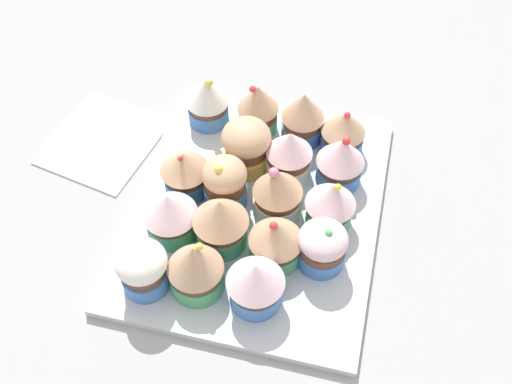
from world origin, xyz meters
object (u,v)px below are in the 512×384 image
at_px(cupcake_3, 170,214).
at_px(cupcake_12, 289,154).
at_px(cupcake_5, 276,240).
at_px(cupcake_6, 322,246).
at_px(cupcake_8, 224,185).
at_px(napkin, 103,141).
at_px(cupcake_2, 256,282).
at_px(cupcake_15, 258,107).
at_px(baking_tray, 256,210).
at_px(cupcake_10, 330,204).
at_px(cupcake_0, 143,268).
at_px(cupcake_7, 185,171).
at_px(cupcake_4, 221,221).
at_px(cupcake_14, 207,100).
at_px(cupcake_9, 278,192).
at_px(cupcake_11, 246,145).
at_px(cupcake_17, 343,131).
at_px(cupcake_1, 195,267).
at_px(cupcake_16, 303,116).
at_px(cupcake_13, 341,160).

bearing_deg(cupcake_3, cupcake_12, 46.00).
relative_size(cupcake_5, cupcake_6, 1.10).
bearing_deg(cupcake_8, napkin, 160.33).
bearing_deg(napkin, cupcake_6, -20.81).
relative_size(cupcake_2, cupcake_15, 0.92).
relative_size(baking_tray, cupcake_3, 5.15).
bearing_deg(cupcake_2, cupcake_10, 63.52).
bearing_deg(cupcake_5, cupcake_0, -152.60).
bearing_deg(napkin, cupcake_5, -25.61).
xyz_separation_m(cupcake_6, cupcake_10, (-0.00, 0.05, 0.01)).
bearing_deg(cupcake_7, cupcake_4, -45.37).
xyz_separation_m(cupcake_14, napkin, (-0.13, -0.06, -0.05)).
relative_size(cupcake_9, cupcake_14, 1.01).
height_order(cupcake_8, cupcake_11, cupcake_8).
bearing_deg(cupcake_4, cupcake_17, 57.15).
bearing_deg(cupcake_8, cupcake_1, -89.82).
xyz_separation_m(baking_tray, cupcake_4, (-0.03, -0.06, 0.05)).
distance_m(cupcake_7, napkin, 0.16).
bearing_deg(cupcake_1, cupcake_6, 26.46).
bearing_deg(cupcake_3, cupcake_5, -2.41).
xyz_separation_m(cupcake_11, napkin, (-0.20, 0.00, -0.05)).
bearing_deg(cupcake_6, cupcake_16, 107.54).
xyz_separation_m(cupcake_6, cupcake_9, (-0.06, 0.06, 0.01)).
xyz_separation_m(cupcake_4, cupcake_15, (-0.00, 0.19, -0.00)).
bearing_deg(baking_tray, cupcake_2, -76.67).
height_order(cupcake_0, cupcake_1, cupcake_1).
height_order(cupcake_12, cupcake_13, cupcake_13).
xyz_separation_m(cupcake_4, cupcake_16, (0.06, 0.18, -0.00)).
relative_size(baking_tray, napkin, 2.50).
bearing_deg(cupcake_8, cupcake_10, 0.93).
distance_m(cupcake_3, cupcake_4, 0.06).
distance_m(cupcake_13, cupcake_14, 0.20).
height_order(cupcake_5, cupcake_13, cupcake_13).
xyz_separation_m(cupcake_0, cupcake_17, (0.18, 0.25, -0.00)).
xyz_separation_m(cupcake_5, cupcake_14, (-0.14, 0.19, 0.00)).
bearing_deg(cupcake_4, cupcake_5, -5.40).
relative_size(cupcake_5, cupcake_12, 0.94).
height_order(cupcake_3, cupcake_10, cupcake_10).
bearing_deg(cupcake_13, cupcake_16, 134.21).
height_order(cupcake_0, cupcake_6, cupcake_0).
bearing_deg(napkin, cupcake_9, -13.99).
distance_m(cupcake_8, cupcake_10, 0.13).
distance_m(cupcake_15, napkin, 0.22).
height_order(cupcake_10, napkin, cupcake_10).
relative_size(cupcake_7, cupcake_12, 0.92).
height_order(cupcake_10, cupcake_13, cupcake_13).
bearing_deg(cupcake_15, cupcake_1, -92.02).
distance_m(cupcake_6, cupcake_14, 0.26).
distance_m(cupcake_0, cupcake_7, 0.14).
distance_m(cupcake_2, cupcake_17, 0.25).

